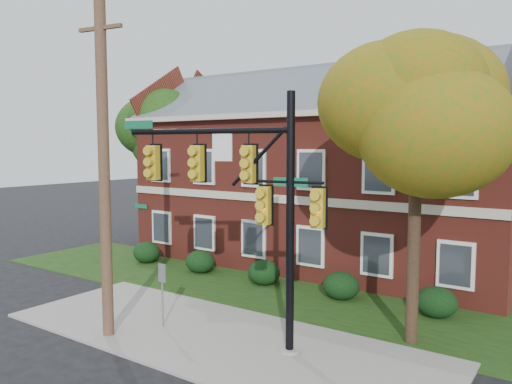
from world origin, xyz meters
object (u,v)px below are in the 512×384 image
Objects in this scene: tree_near_right at (424,114)px; tree_far_rear at (403,95)px; apartment_building at (323,162)px; hedge_left at (200,262)px; hedge_far_right at (436,302)px; traffic_signal at (247,192)px; hedge_center at (264,273)px; tree_left_rear at (165,131)px; hedge_far_left at (147,252)px; utility_pole at (104,171)px; sign_post at (162,285)px; hedge_right at (341,286)px.

tree_far_rear is (-5.88, 15.93, 2.17)m from tree_near_right.
apartment_building is at bearing -99.71° from tree_far_rear.
hedge_left is 16.25m from tree_far_rear.
hedge_far_right is at bearing -36.89° from apartment_building.
hedge_center is at bearing 108.60° from traffic_signal.
tree_near_right is 18.33m from tree_left_rear.
hedge_far_left is 0.14× the size of utility_pole.
tree_far_rear is at bearing 57.50° from hedge_far_left.
sign_post reaches higher than hedge_far_left.
hedge_far_right is at bearing 0.00° from hedge_right.
hedge_left is (-3.50, -5.25, -4.46)m from apartment_building.
tree_near_right is (3.72, -2.83, 6.14)m from hedge_right.
tree_left_rear is at bearing 146.41° from hedge_left.
traffic_signal is (6.69, -5.66, 3.97)m from hedge_left.
hedge_far_left is at bearing -143.11° from apartment_building.
tree_near_right reaches higher than sign_post.
tree_far_rear is 1.16× the size of utility_pole.
hedge_left is at bearing 120.81° from sign_post.
hedge_left is 0.67× the size of sign_post.
apartment_building is at bearing 77.36° from utility_pole.
traffic_signal reaches higher than hedge_left.
apartment_building is 13.43× the size of hedge_right.
tree_near_right is at bearing -14.81° from hedge_left.
hedge_right is (3.50, 0.00, 0.00)m from hedge_center.
tree_near_right reaches higher than hedge_far_right.
hedge_far_right is at bearing 34.50° from utility_pole.
tree_left_rear is at bearing 132.04° from traffic_signal.
tree_near_right is (7.22, -2.83, 6.14)m from hedge_center.
traffic_signal is at bearing -40.25° from hedge_left.
tree_far_rear is 1.59× the size of traffic_signal.
apartment_building is 9.82m from hedge_far_left.
hedge_right and hedge_far_right have the same top height.
tree_near_right is 9.38m from sign_post.
traffic_signal is (3.19, -10.91, -0.50)m from apartment_building.
hedge_right is (7.00, 0.00, 0.00)m from hedge_left.
tree_near_right is at bearing 20.64° from utility_pole.
hedge_center and hedge_far_right have the same top height.
apartment_building is 11.38m from traffic_signal.
apartment_building reaches higher than traffic_signal.
hedge_left is at bearing -110.29° from tree_far_rear.
tree_far_rear is at bearing 84.84° from traffic_signal.
hedge_center is 15.57m from tree_far_rear.
sign_post is at bearing -40.02° from hedge_far_left.
hedge_far_left is 15.75m from tree_near_right.
hedge_right is at bearing 142.72° from tree_near_right.
utility_pole is at bearing -49.82° from hedge_far_left.
tree_left_rear reaches higher than sign_post.
apartment_building is at bearing 143.11° from hedge_far_right.
hedge_far_right is at bearing 94.52° from tree_near_right.
traffic_signal is at bearing -123.97° from hedge_far_right.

